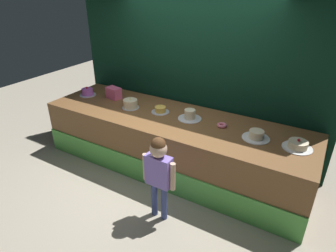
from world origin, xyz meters
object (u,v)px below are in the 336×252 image
(donut, at_px, (222,125))
(cake_left, at_px, (130,104))
(cake_far_right, at_px, (298,145))
(child_figure, at_px, (159,168))
(cake_center_right, at_px, (190,115))
(cake_right, at_px, (256,135))
(cake_center_left, at_px, (160,110))
(cake_far_left, at_px, (87,92))
(pink_box, at_px, (114,93))

(donut, distance_m, cake_left, 1.51)
(cake_far_right, bearing_deg, child_figure, -141.12)
(cake_far_right, bearing_deg, cake_center_right, 177.32)
(donut, relative_size, cake_right, 0.39)
(child_figure, xyz_separation_m, cake_left, (-1.18, 1.02, 0.19))
(cake_center_left, distance_m, cake_right, 1.50)
(child_figure, relative_size, cake_right, 3.23)
(cake_far_left, distance_m, cake_center_left, 1.50)
(donut, xyz_separation_m, cake_far_right, (1.00, -0.08, 0.02))
(child_figure, height_order, cake_far_left, child_figure)
(child_figure, distance_m, pink_box, 2.08)
(pink_box, distance_m, cake_far_right, 3.01)
(cake_far_right, bearing_deg, cake_right, -178.11)
(donut, relative_size, cake_center_right, 0.40)
(child_figure, xyz_separation_m, pink_box, (-1.68, 1.21, 0.22))
(cake_far_left, xyz_separation_m, cake_center_right, (2.00, 0.05, 0.00))
(cake_far_left, bearing_deg, cake_far_right, -0.26)
(pink_box, xyz_separation_m, cake_far_right, (3.00, -0.14, -0.05))
(child_figure, relative_size, cake_left, 4.19)
(cake_right, bearing_deg, cake_left, -179.15)
(pink_box, bearing_deg, cake_far_left, -165.86)
(pink_box, height_order, cake_center_left, pink_box)
(cake_left, height_order, cake_right, cake_left)
(cake_right, distance_m, cake_far_right, 0.50)
(cake_far_right, bearing_deg, pink_box, 177.29)
(cake_left, xyz_separation_m, cake_right, (2.00, 0.03, -0.02))
(pink_box, bearing_deg, donut, -1.90)
(cake_right, bearing_deg, cake_far_right, 1.89)
(pink_box, bearing_deg, cake_right, -3.63)
(cake_left, bearing_deg, cake_center_left, 11.05)
(donut, xyz_separation_m, cake_center_left, (-1.00, -0.02, 0.02))
(cake_far_left, relative_size, cake_left, 1.06)
(donut, height_order, cake_right, cake_right)
(cake_center_left, height_order, cake_center_right, cake_center_right)
(cake_far_left, relative_size, cake_center_right, 0.83)
(donut, height_order, cake_left, cake_left)
(cake_far_right, bearing_deg, donut, 175.66)
(cake_center_right, bearing_deg, cake_right, -4.97)
(donut, distance_m, cake_right, 0.51)
(child_figure, relative_size, cake_center_right, 3.30)
(pink_box, relative_size, cake_far_right, 0.71)
(cake_center_left, bearing_deg, child_figure, -58.82)
(child_figure, distance_m, cake_far_left, 2.44)
(cake_far_left, relative_size, cake_far_right, 0.81)
(child_figure, bearing_deg, donut, 74.20)
(donut, bearing_deg, cake_center_left, -178.59)
(donut, xyz_separation_m, cake_left, (-1.50, -0.12, 0.05))
(cake_left, bearing_deg, pink_box, 159.34)
(cake_center_left, bearing_deg, cake_center_right, 2.19)
(cake_far_left, relative_size, cake_right, 0.82)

